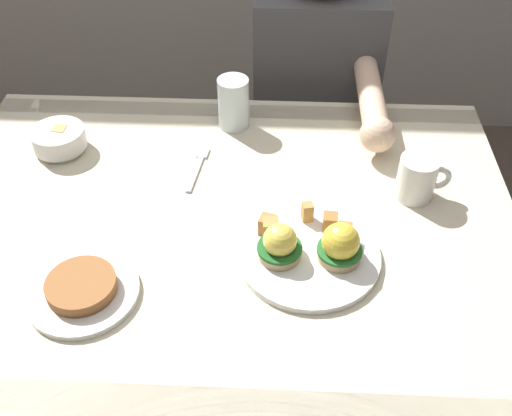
# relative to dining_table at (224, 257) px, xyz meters

# --- Properties ---
(ground_plane) EXTENTS (6.00, 6.00, 0.00)m
(ground_plane) POSITION_rel_dining_table_xyz_m (0.00, 0.00, -0.63)
(ground_plane) COLOR brown
(dining_table) EXTENTS (1.20, 0.90, 0.74)m
(dining_table) POSITION_rel_dining_table_xyz_m (0.00, 0.00, 0.00)
(dining_table) COLOR beige
(dining_table) RESTS_ON ground_plane
(eggs_benedict_plate) EXTENTS (0.27, 0.27, 0.09)m
(eggs_benedict_plate) POSITION_rel_dining_table_xyz_m (0.17, -0.09, 0.13)
(eggs_benedict_plate) COLOR white
(eggs_benedict_plate) RESTS_ON dining_table
(fruit_bowl) EXTENTS (0.12, 0.12, 0.06)m
(fruit_bowl) POSITION_rel_dining_table_xyz_m (-0.39, 0.22, 0.14)
(fruit_bowl) COLOR white
(fruit_bowl) RESTS_ON dining_table
(coffee_mug) EXTENTS (0.11, 0.08, 0.09)m
(coffee_mug) POSITION_rel_dining_table_xyz_m (0.40, 0.10, 0.16)
(coffee_mug) COLOR white
(coffee_mug) RESTS_ON dining_table
(fork) EXTENTS (0.04, 0.16, 0.00)m
(fork) POSITION_rel_dining_table_xyz_m (-0.07, 0.17, 0.11)
(fork) COLOR silver
(fork) RESTS_ON dining_table
(water_glass_near) EXTENTS (0.07, 0.07, 0.12)m
(water_glass_near) POSITION_rel_dining_table_xyz_m (-0.00, 0.34, 0.16)
(water_glass_near) COLOR silver
(water_glass_near) RESTS_ON dining_table
(side_plate) EXTENTS (0.20, 0.20, 0.04)m
(side_plate) POSITION_rel_dining_table_xyz_m (-0.23, -0.20, 0.12)
(side_plate) COLOR white
(side_plate) RESTS_ON dining_table
(diner_person) EXTENTS (0.34, 0.54, 1.14)m
(diner_person) POSITION_rel_dining_table_xyz_m (0.21, 0.60, 0.02)
(diner_person) COLOR #33333D
(diner_person) RESTS_ON ground_plane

